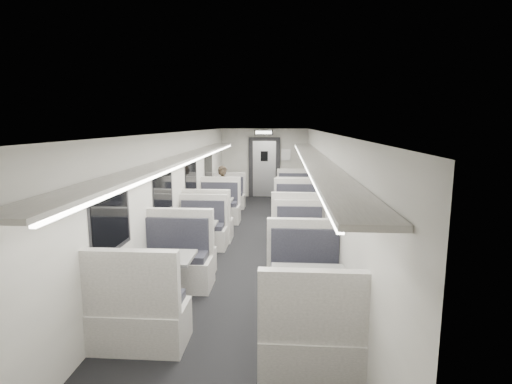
# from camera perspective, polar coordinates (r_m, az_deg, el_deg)

# --- Properties ---
(room) EXTENTS (3.24, 12.24, 2.64)m
(room) POSITION_cam_1_polar(r_m,az_deg,el_deg) (8.12, -0.86, 0.03)
(room) COLOR black
(room) RESTS_ON ground
(booth_left_a) EXTENTS (0.99, 2.00, 1.07)m
(booth_left_a) POSITION_cam_1_polar(r_m,az_deg,el_deg) (11.58, -4.42, -1.29)
(booth_left_a) COLOR silver
(booth_left_a) RESTS_ON room
(booth_left_b) EXTENTS (1.09, 2.20, 1.18)m
(booth_left_b) POSITION_cam_1_polar(r_m,az_deg,el_deg) (9.74, -6.05, -3.22)
(booth_left_b) COLOR silver
(booth_left_b) RESTS_ON room
(booth_left_c) EXTENTS (1.02, 2.07, 1.11)m
(booth_left_c) POSITION_cam_1_polar(r_m,az_deg,el_deg) (7.70, -8.83, -6.97)
(booth_left_c) COLOR silver
(booth_left_c) RESTS_ON room
(booth_left_d) EXTENTS (1.13, 2.30, 1.23)m
(booth_left_d) POSITION_cam_1_polar(r_m,az_deg,el_deg) (5.76, -13.59, -12.54)
(booth_left_d) COLOR silver
(booth_left_d) RESTS_ON room
(booth_right_a) EXTENTS (1.06, 2.14, 1.15)m
(booth_right_a) POSITION_cam_1_polar(r_m,az_deg,el_deg) (11.87, 5.48, -0.90)
(booth_right_a) COLOR silver
(booth_right_a) RESTS_ON room
(booth_right_b) EXTENTS (1.12, 2.27, 1.21)m
(booth_right_b) POSITION_cam_1_polar(r_m,az_deg,el_deg) (9.20, 5.89, -3.91)
(booth_right_b) COLOR silver
(booth_right_b) RESTS_ON room
(booth_right_c) EXTENTS (1.00, 2.02, 1.08)m
(booth_right_c) POSITION_cam_1_polar(r_m,az_deg,el_deg) (7.21, 6.41, -8.15)
(booth_right_c) COLOR silver
(booth_right_c) RESTS_ON room
(booth_right_d) EXTENTS (1.11, 2.25, 1.20)m
(booth_right_d) POSITION_cam_1_polar(r_m,az_deg,el_deg) (5.15, 7.45, -15.25)
(booth_right_d) COLOR silver
(booth_right_d) RESTS_ON room
(passenger) EXTENTS (0.56, 0.39, 1.45)m
(passenger) POSITION_cam_1_polar(r_m,az_deg,el_deg) (10.86, -4.70, -0.06)
(passenger) COLOR black
(passenger) RESTS_ON room
(window_a) EXTENTS (0.02, 1.18, 0.84)m
(window_a) POSITION_cam_1_polar(r_m,az_deg,el_deg) (11.64, -6.77, 3.67)
(window_a) COLOR black
(window_a) RESTS_ON room
(window_b) EXTENTS (0.02, 1.18, 0.84)m
(window_b) POSITION_cam_1_polar(r_m,az_deg,el_deg) (9.51, -9.23, 2.25)
(window_b) COLOR black
(window_b) RESTS_ON room
(window_c) EXTENTS (0.02, 1.18, 0.84)m
(window_c) POSITION_cam_1_polar(r_m,az_deg,el_deg) (7.40, -13.08, 0.00)
(window_c) COLOR black
(window_c) RESTS_ON room
(window_d) EXTENTS (0.02, 1.18, 0.84)m
(window_d) POSITION_cam_1_polar(r_m,az_deg,el_deg) (5.38, -19.92, -3.97)
(window_d) COLOR black
(window_d) RESTS_ON room
(luggage_rack_left) EXTENTS (0.46, 10.40, 0.09)m
(luggage_rack_left) POSITION_cam_1_polar(r_m,az_deg,el_deg) (7.94, -10.08, 4.87)
(luggage_rack_left) COLOR silver
(luggage_rack_left) RESTS_ON room
(luggage_rack_right) EXTENTS (0.46, 10.40, 0.09)m
(luggage_rack_right) POSITION_cam_1_polar(r_m,az_deg,el_deg) (7.72, 8.21, 4.79)
(luggage_rack_right) COLOR silver
(luggage_rack_right) RESTS_ON room
(vestibule_door) EXTENTS (1.10, 0.13, 2.10)m
(vestibule_door) POSITION_cam_1_polar(r_m,az_deg,el_deg) (14.01, 1.20, 3.48)
(vestibule_door) COLOR black
(vestibule_door) RESTS_ON room
(exit_sign) EXTENTS (0.62, 0.12, 0.16)m
(exit_sign) POSITION_cam_1_polar(r_m,az_deg,el_deg) (13.44, 1.11, 8.52)
(exit_sign) COLOR black
(exit_sign) RESTS_ON room
(wall_notice) EXTENTS (0.32, 0.02, 0.40)m
(wall_notice) POSITION_cam_1_polar(r_m,az_deg,el_deg) (13.93, 4.30, 5.32)
(wall_notice) COLOR white
(wall_notice) RESTS_ON room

